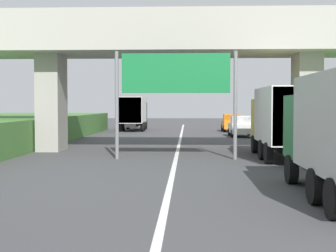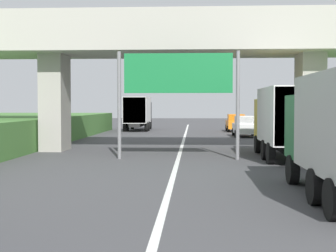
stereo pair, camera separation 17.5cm
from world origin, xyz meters
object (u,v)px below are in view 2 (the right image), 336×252
at_px(car_white, 245,126).
at_px(car_orange, 236,123).
at_px(overhead_highway_sign, 178,80).
at_px(truck_black, 138,112).
at_px(truck_yellow, 286,119).

relative_size(car_white, car_orange, 1.00).
height_order(overhead_highway_sign, car_orange, overhead_highway_sign).
xyz_separation_m(overhead_highway_sign, truck_black, (-5.00, 26.64, -1.89)).
bearing_deg(overhead_highway_sign, truck_yellow, 5.70).
bearing_deg(truck_black, car_orange, -8.64).
xyz_separation_m(overhead_highway_sign, car_orange, (4.94, 25.13, -2.96)).
xyz_separation_m(truck_yellow, car_orange, (-0.28, 24.61, -1.08)).
bearing_deg(truck_yellow, overhead_highway_sign, -174.30).
xyz_separation_m(truck_yellow, truck_black, (-10.21, 26.12, 0.00)).
distance_m(overhead_highway_sign, car_white, 18.11).
distance_m(overhead_highway_sign, car_orange, 25.78).
distance_m(truck_yellow, car_white, 16.67).
bearing_deg(car_white, truck_black, 136.44).
bearing_deg(car_white, car_orange, 90.33).
bearing_deg(car_orange, car_white, -89.67).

